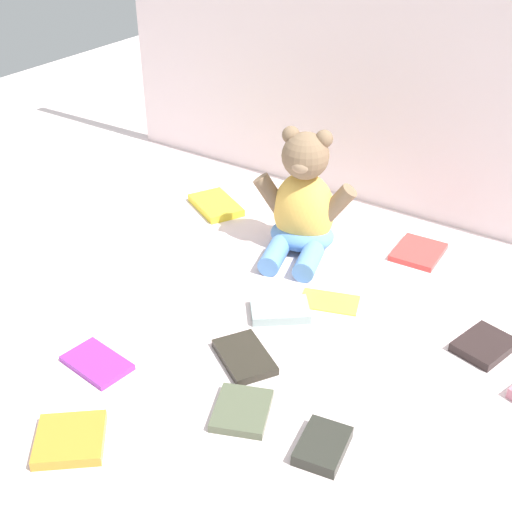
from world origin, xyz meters
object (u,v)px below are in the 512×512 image
at_px(teddy_bear, 303,207).
at_px(book_case_0, 245,357).
at_px(book_case_10, 418,252).
at_px(book_case_4, 70,439).
at_px(book_case_8, 216,205).
at_px(book_case_7, 242,411).
at_px(book_case_9, 323,446).
at_px(book_case_5, 280,310).
at_px(book_case_6, 97,363).
at_px(book_case_1, 330,301).
at_px(book_case_3, 485,344).

distance_m(teddy_bear, book_case_0, 0.41).
bearing_deg(book_case_0, book_case_10, -160.84).
relative_size(book_case_4, book_case_8, 0.72).
xyz_separation_m(book_case_7, book_case_9, (0.14, 0.01, 0.00)).
xyz_separation_m(book_case_5, book_case_9, (0.23, -0.25, 0.00)).
relative_size(book_case_6, book_case_7, 1.18).
bearing_deg(book_case_0, book_case_1, -157.67).
bearing_deg(book_case_6, book_case_4, 39.37).
distance_m(book_case_6, book_case_10, 0.72).
height_order(book_case_5, book_case_6, book_case_5).
xyz_separation_m(teddy_bear, book_case_7, (0.18, -0.49, -0.09)).
bearing_deg(book_case_7, book_case_3, -147.67).
bearing_deg(book_case_7, book_case_0, -79.38).
bearing_deg(book_case_10, book_case_0, 74.05).
relative_size(book_case_6, book_case_10, 1.00).
distance_m(book_case_8, book_case_9, 0.79).
distance_m(book_case_7, book_case_10, 0.60).
xyz_separation_m(book_case_7, book_case_8, (-0.45, 0.53, 0.00)).
relative_size(book_case_1, book_case_5, 1.02).
bearing_deg(book_case_9, book_case_3, -118.25).
bearing_deg(book_case_8, book_case_0, -109.88).
relative_size(book_case_3, book_case_10, 0.87).
distance_m(book_case_3, book_case_9, 0.39).
bearing_deg(book_case_4, teddy_bear, 140.62).
distance_m(book_case_4, book_case_5, 0.46).
distance_m(teddy_bear, book_case_3, 0.47).
height_order(book_case_3, book_case_9, book_case_9).
distance_m(book_case_0, book_case_9, 0.23).
bearing_deg(book_case_5, book_case_7, 160.99).
bearing_deg(book_case_6, book_case_1, 154.75).
bearing_deg(book_case_3, book_case_5, -147.25).
xyz_separation_m(teddy_bear, book_case_9, (0.32, -0.48, -0.09)).
distance_m(book_case_1, book_case_3, 0.30).
height_order(book_case_1, book_case_4, book_case_4).
bearing_deg(book_case_9, book_case_1, -72.73).
relative_size(book_case_4, book_case_5, 0.92).
bearing_deg(book_case_3, book_case_7, -110.90).
xyz_separation_m(book_case_4, book_case_9, (0.32, 0.20, 0.00)).
bearing_deg(book_case_4, book_case_6, 172.73).
height_order(book_case_3, book_case_4, same).
height_order(book_case_6, book_case_7, book_case_7).
relative_size(book_case_7, book_case_8, 0.70).
bearing_deg(book_case_5, teddy_bear, -17.21).
relative_size(book_case_6, book_case_9, 1.28).
bearing_deg(book_case_8, book_case_7, -111.52).
xyz_separation_m(book_case_4, book_case_8, (-0.27, 0.72, 0.00)).
relative_size(book_case_1, book_case_4, 1.12).
xyz_separation_m(book_case_6, book_case_8, (-0.18, 0.57, 0.00)).
height_order(book_case_4, book_case_9, book_case_9).
relative_size(book_case_4, book_case_9, 1.10).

